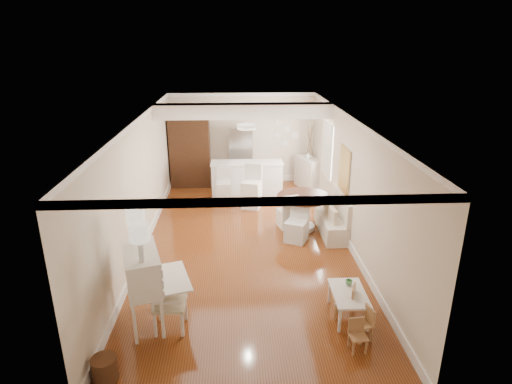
{
  "coord_description": "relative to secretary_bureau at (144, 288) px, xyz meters",
  "views": [
    {
      "loc": [
        -0.23,
        -8.6,
        4.34
      ],
      "look_at": [
        0.22,
        0.3,
        1.13
      ],
      "focal_mm": 30.0,
      "sensor_mm": 36.0,
      "label": 1
    }
  ],
  "objects": [
    {
      "name": "branch_vase",
      "position": [
        3.67,
        6.46,
        0.38
      ],
      "size": [
        0.18,
        0.18,
        0.17
      ],
      "primitive_type": "imported",
      "rotation": [
        0.0,
        0.0,
        0.12
      ],
      "color": "silver",
      "rests_on": "sideboard"
    },
    {
      "name": "pencil_cup",
      "position": [
        3.33,
        0.24,
        -0.15
      ],
      "size": [
        0.15,
        0.15,
        0.09
      ],
      "primitive_type": "imported",
      "rotation": [
        0.0,
        0.0,
        -0.38
      ],
      "color": "#61A76B",
      "rests_on": "kids_table"
    },
    {
      "name": "kids_chair_a",
      "position": [
        3.36,
        -0.55,
        -0.38
      ],
      "size": [
        0.32,
        0.32,
        0.54
      ],
      "primitive_type": "cube",
      "rotation": [
        0.0,
        0.0,
        -1.32
      ],
      "color": "#A67B4B",
      "rests_on": "ground"
    },
    {
      "name": "bar_stool_left",
      "position": [
        1.14,
        5.22,
        -0.15
      ],
      "size": [
        0.41,
        0.41,
        1.0
      ],
      "primitive_type": "cube",
      "rotation": [
        0.0,
        0.0,
        -0.01
      ],
      "color": "white",
      "rests_on": "ground"
    },
    {
      "name": "sideboard",
      "position": [
        3.7,
        6.48,
        -0.18
      ],
      "size": [
        0.78,
        1.08,
        0.94
      ],
      "primitive_type": "cube",
      "rotation": [
        0.0,
        0.0,
        0.39
      ],
      "color": "silver",
      "rests_on": "ground"
    },
    {
      "name": "bar_stool_right",
      "position": [
        1.89,
        4.94,
        -0.06
      ],
      "size": [
        0.6,
        0.6,
        1.19
      ],
      "primitive_type": "cube",
      "rotation": [
        0.0,
        0.0,
        -0.31
      ],
      "color": "white",
      "rests_on": "ground"
    },
    {
      "name": "slip_chair_far",
      "position": [
        2.71,
        3.63,
        -0.22
      ],
      "size": [
        0.51,
        0.53,
        0.86
      ],
      "primitive_type": "cube",
      "rotation": [
        0.0,
        0.0,
        -2.85
      ],
      "color": "white",
      "rests_on": "ground"
    },
    {
      "name": "pantry_cabinet",
      "position": [
        0.1,
        6.9,
        0.5
      ],
      "size": [
        1.2,
        0.6,
        2.3
      ],
      "primitive_type": "cube",
      "color": "#381E11",
      "rests_on": "ground"
    },
    {
      "name": "breakfast_counter",
      "position": [
        1.8,
        5.82,
        -0.14
      ],
      "size": [
        2.05,
        0.65,
        1.03
      ],
      "primitive_type": "cube",
      "color": "white",
      "rests_on": "ground"
    },
    {
      "name": "kids_table",
      "position": [
        3.28,
        0.02,
        -0.43
      ],
      "size": [
        0.56,
        0.91,
        0.45
      ],
      "primitive_type": "cube",
      "rotation": [
        0.0,
        0.0,
        -0.02
      ],
      "color": "white",
      "rests_on": "ground"
    },
    {
      "name": "fridge",
      "position": [
        2.0,
        6.87,
        0.25
      ],
      "size": [
        0.75,
        0.65,
        1.8
      ],
      "primitive_type": "imported",
      "color": "silver",
      "rests_on": "ground"
    },
    {
      "name": "kids_chair_c",
      "position": [
        3.22,
        -0.81,
        -0.4
      ],
      "size": [
        0.27,
        0.27,
        0.5
      ],
      "primitive_type": "cube",
      "rotation": [
        0.0,
        0.0,
        0.1
      ],
      "color": "#A17349",
      "rests_on": "ground"
    },
    {
      "name": "wicker_basket",
      "position": [
        -0.32,
        -1.2,
        -0.48
      ],
      "size": [
        0.35,
        0.35,
        0.34
      ],
      "primitive_type": "cylinder",
      "rotation": [
        0.0,
        0.0,
        0.02
      ],
      "color": "#55311A",
      "rests_on": "ground"
    },
    {
      "name": "slip_chair_near",
      "position": [
        2.82,
        2.86,
        -0.18
      ],
      "size": [
        0.61,
        0.62,
        0.95
      ],
      "primitive_type": "cube",
      "rotation": [
        0.0,
        0.0,
        -0.47
      ],
      "color": "silver",
      "rests_on": "ground"
    },
    {
      "name": "room",
      "position": [
        1.74,
        3.04,
        1.33
      ],
      "size": [
        9.0,
        9.04,
        2.82
      ],
      "color": "brown",
      "rests_on": "ground"
    },
    {
      "name": "banquette",
      "position": [
        3.69,
        3.22,
        -0.16
      ],
      "size": [
        0.52,
        1.6,
        0.98
      ],
      "primitive_type": "cube",
      "color": "silver",
      "rests_on": "ground"
    },
    {
      "name": "secretary_bureau",
      "position": [
        0.0,
        0.0,
        0.0
      ],
      "size": [
        1.27,
        1.29,
        1.3
      ],
      "primitive_type": "cube",
      "rotation": [
        0.0,
        0.0,
        0.29
      ],
      "color": "white",
      "rests_on": "ground"
    },
    {
      "name": "gustavian_armchair",
      "position": [
        0.41,
        -0.15,
        -0.19
      ],
      "size": [
        0.54,
        0.54,
        0.93
      ],
      "primitive_type": "cube",
      "rotation": [
        0.0,
        0.0,
        1.55
      ],
      "color": "silver",
      "rests_on": "ground"
    },
    {
      "name": "kids_chair_b",
      "position": [
        3.22,
        -0.0,
        -0.35
      ],
      "size": [
        0.38,
        0.38,
        0.61
      ],
      "primitive_type": "cube",
      "rotation": [
        0.0,
        0.0,
        -1.95
      ],
      "color": "#A8784C",
      "rests_on": "ground"
    },
    {
      "name": "dining_table",
      "position": [
        3.07,
        3.47,
        -0.22
      ],
      "size": [
        1.56,
        1.56,
        0.86
      ],
      "primitive_type": "cylinder",
      "rotation": [
        0.0,
        0.0,
        0.28
      ],
      "color": "#412014",
      "rests_on": "ground"
    }
  ]
}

